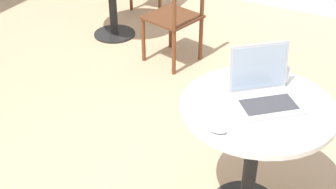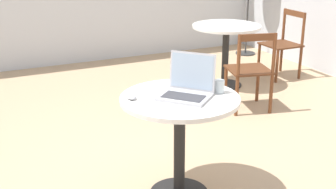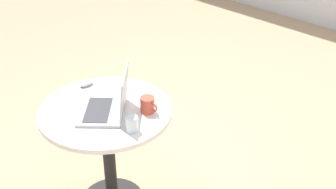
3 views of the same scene
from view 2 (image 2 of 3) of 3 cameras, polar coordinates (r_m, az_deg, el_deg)
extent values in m
plane|color=tan|center=(3.82, -3.98, -8.44)|extent=(16.00, 16.00, 0.00)
cylinder|color=black|center=(3.23, 1.40, -6.54)|extent=(0.08, 0.08, 0.69)
cylinder|color=silver|center=(3.09, 1.45, -0.54)|extent=(0.80, 0.80, 0.03)
cylinder|color=black|center=(5.72, 6.85, 1.22)|extent=(0.41, 0.41, 0.02)
cylinder|color=black|center=(5.62, 7.00, 4.65)|extent=(0.08, 0.08, 0.69)
cylinder|color=silver|center=(5.54, 7.15, 8.25)|extent=(0.80, 0.80, 0.03)
cylinder|color=brown|center=(5.89, 13.13, 3.36)|extent=(0.04, 0.04, 0.41)
cylinder|color=brown|center=(6.16, 11.01, 4.22)|extent=(0.04, 0.04, 0.41)
cylinder|color=brown|center=(6.12, 15.81, 3.73)|extent=(0.04, 0.04, 0.41)
cylinder|color=brown|center=(6.39, 13.65, 4.55)|extent=(0.04, 0.04, 0.41)
cube|color=#562F1A|center=(6.08, 13.56, 5.94)|extent=(0.42, 0.42, 0.02)
cylinder|color=brown|center=(6.02, 16.18, 7.65)|extent=(0.04, 0.04, 0.40)
cylinder|color=brown|center=(6.29, 13.96, 8.32)|extent=(0.04, 0.04, 0.40)
cube|color=brown|center=(6.13, 15.18, 9.52)|extent=(0.03, 0.40, 0.07)
cylinder|color=brown|center=(5.06, 7.02, 1.13)|extent=(0.04, 0.04, 0.41)
cylinder|color=brown|center=(5.19, 10.88, 1.36)|extent=(0.04, 0.04, 0.41)
cylinder|color=brown|center=(4.74, 8.38, -0.23)|extent=(0.04, 0.04, 0.41)
cylinder|color=brown|center=(4.87, 12.45, 0.05)|extent=(0.04, 0.04, 0.41)
cube|color=#562F1A|center=(4.90, 9.82, 2.99)|extent=(0.51, 0.51, 0.02)
cylinder|color=brown|center=(4.61, 8.63, 4.78)|extent=(0.04, 0.04, 0.40)
cylinder|color=brown|center=(4.75, 12.82, 4.93)|extent=(0.04, 0.04, 0.40)
cube|color=brown|center=(4.64, 10.88, 6.86)|extent=(0.39, 0.12, 0.07)
cylinder|color=#333333|center=(7.26, 9.40, 4.99)|extent=(0.29, 0.29, 0.02)
cylinder|color=#333333|center=(7.12, 9.71, 10.40)|extent=(0.02, 0.02, 1.39)
cube|color=#B7B7BC|center=(3.06, 2.03, -0.31)|extent=(0.40, 0.41, 0.02)
cube|color=#38383D|center=(3.04, 1.90, -0.24)|extent=(0.29, 0.30, 0.00)
cube|color=#B7B7BC|center=(3.14, 2.99, 2.84)|extent=(0.24, 0.26, 0.26)
cube|color=#9EB2C6|center=(3.14, 2.96, 2.82)|extent=(0.21, 0.24, 0.23)
ellipsoid|color=#B7B7BC|center=(3.05, -4.53, -0.25)|extent=(0.06, 0.10, 0.03)
cylinder|color=#C64C38|center=(3.29, 3.42, 1.83)|extent=(0.08, 0.08, 0.10)
torus|color=#C64C38|center=(3.32, 4.24, 2.03)|extent=(0.05, 0.01, 0.05)
cylinder|color=silver|center=(3.17, 6.27, 0.98)|extent=(0.07, 0.07, 0.09)
camera|label=1|loc=(2.19, -45.93, 21.78)|focal=50.00mm
camera|label=3|loc=(3.42, 48.61, 21.26)|focal=50.00mm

